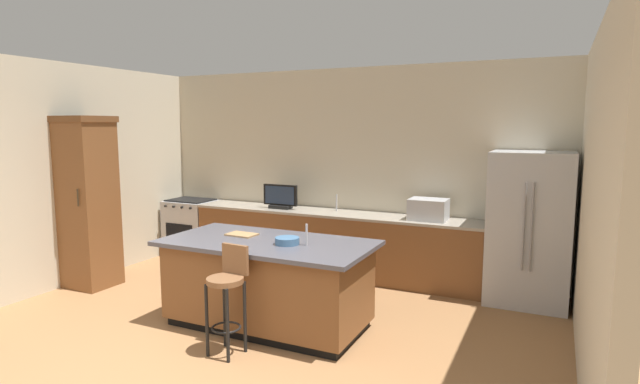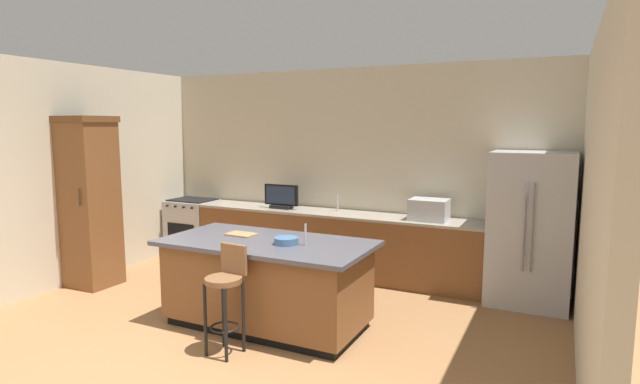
% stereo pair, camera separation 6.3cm
% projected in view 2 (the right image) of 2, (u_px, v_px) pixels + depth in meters
% --- Properties ---
extents(wall_back, '(6.56, 0.12, 2.92)m').
position_uv_depth(wall_back, '(348.00, 170.00, 7.31)').
color(wall_back, beige).
rests_on(wall_back, ground_plane).
extents(wall_left, '(0.12, 4.51, 2.92)m').
position_uv_depth(wall_left, '(81.00, 174.00, 6.81)').
color(wall_left, beige).
rests_on(wall_left, ground_plane).
extents(wall_right, '(0.12, 4.51, 2.92)m').
position_uv_depth(wall_right, '(595.00, 205.00, 4.14)').
color(wall_right, beige).
rests_on(wall_right, ground_plane).
extents(counter_back, '(4.25, 0.62, 0.90)m').
position_uv_depth(counter_back, '(332.00, 243.00, 7.14)').
color(counter_back, brown).
rests_on(counter_back, ground_plane).
extents(kitchen_island, '(2.20, 1.12, 0.92)m').
position_uv_depth(kitchen_island, '(267.00, 282.00, 5.27)').
color(kitchen_island, black).
rests_on(kitchen_island, ground_plane).
extents(refrigerator, '(0.92, 0.79, 1.81)m').
position_uv_depth(refrigerator, '(530.00, 229.00, 5.88)').
color(refrigerator, '#B7BABF').
rests_on(refrigerator, ground_plane).
extents(range_oven, '(0.76, 0.63, 0.92)m').
position_uv_depth(range_oven, '(193.00, 227.00, 8.23)').
color(range_oven, '#B7BABF').
rests_on(range_oven, ground_plane).
extents(cabinet_tower, '(0.65, 0.59, 2.23)m').
position_uv_depth(cabinet_tower, '(89.00, 199.00, 6.56)').
color(cabinet_tower, brown).
rests_on(cabinet_tower, ground_plane).
extents(microwave, '(0.48, 0.36, 0.27)m').
position_uv_depth(microwave, '(429.00, 210.00, 6.46)').
color(microwave, '#B7BABF').
rests_on(microwave, counter_back).
extents(tv_monitor, '(0.54, 0.16, 0.35)m').
position_uv_depth(tv_monitor, '(281.00, 198.00, 7.36)').
color(tv_monitor, black).
rests_on(tv_monitor, counter_back).
extents(sink_faucet_back, '(0.02, 0.02, 0.24)m').
position_uv_depth(sink_faucet_back, '(337.00, 203.00, 7.14)').
color(sink_faucet_back, '#B2B2B7').
rests_on(sink_faucet_back, counter_back).
extents(sink_faucet_island, '(0.02, 0.02, 0.22)m').
position_uv_depth(sink_faucet_island, '(305.00, 235.00, 5.00)').
color(sink_faucet_island, '#B2B2B7').
rests_on(sink_faucet_island, kitchen_island).
extents(bar_stool_center, '(0.34, 0.35, 1.01)m').
position_uv_depth(bar_stool_center, '(226.00, 289.00, 4.62)').
color(bar_stool_center, brown).
rests_on(bar_stool_center, ground_plane).
extents(fruit_bowl, '(0.25, 0.25, 0.07)m').
position_uv_depth(fruit_bowl, '(286.00, 241.00, 5.06)').
color(fruit_bowl, '#3F668C').
rests_on(fruit_bowl, kitchen_island).
extents(cutting_board, '(0.33, 0.23, 0.02)m').
position_uv_depth(cutting_board, '(241.00, 234.00, 5.48)').
color(cutting_board, '#A87F51').
rests_on(cutting_board, kitchen_island).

